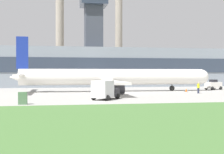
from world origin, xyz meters
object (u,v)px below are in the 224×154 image
object	(u,v)px
airplane	(112,77)
fuel_truck	(105,90)
pushback_tug	(213,85)
ground_crew_person	(198,88)

from	to	relation	value
airplane	fuel_truck	bearing A→B (deg)	-103.27
fuel_truck	airplane	bearing A→B (deg)	76.73
pushback_tug	fuel_truck	size ratio (longest dim) A/B	0.73
fuel_truck	ground_crew_person	size ratio (longest dim) A/B	2.57
pushback_tug	airplane	bearing A→B (deg)	-173.89
airplane	pushback_tug	bearing A→B (deg)	6.11
pushback_tug	ground_crew_person	world-z (taller)	pushback_tug
airplane	fuel_truck	world-z (taller)	airplane
fuel_truck	ground_crew_person	world-z (taller)	fuel_truck
airplane	ground_crew_person	distance (m)	15.05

